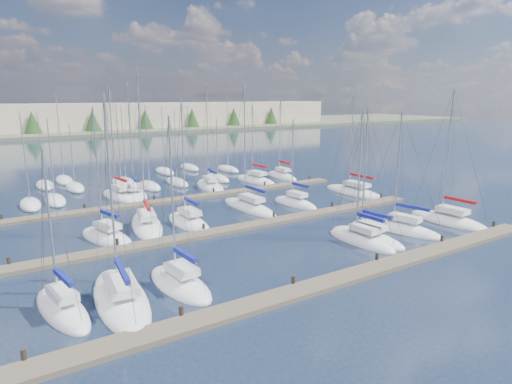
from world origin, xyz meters
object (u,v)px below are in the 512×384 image
sailboat_h (106,237)px  sailboat_e (367,237)px  sailboat_k (249,207)px  sailboat_l (295,203)px  sailboat_o (135,195)px  sailboat_a (62,309)px  sailboat_g (448,220)px  sailboat_m (354,192)px  sailboat_i (147,225)px  sailboat_r (282,176)px  sailboat_b (121,298)px  sailboat_c (180,284)px  sailboat_p (210,186)px  sailboat_d (361,240)px  sailboat_f (400,229)px  sailboat_j (188,222)px  sailboat_n (119,196)px  sailboat_q (255,180)px

sailboat_h → sailboat_e: (19.81, -12.56, 0.00)m
sailboat_k → sailboat_l: sailboat_k is taller
sailboat_o → sailboat_a: sailboat_o is taller
sailboat_o → sailboat_l: sailboat_o is taller
sailboat_g → sailboat_m: bearing=81.6°
sailboat_i → sailboat_r: bearing=40.0°
sailboat_m → sailboat_b: (-34.23, -14.31, -0.00)m
sailboat_c → sailboat_a: (-7.31, 0.39, 0.00)m
sailboat_g → sailboat_p: bearing=111.6°
sailboat_p → sailboat_o: (-10.65, 0.03, 0.01)m
sailboat_k → sailboat_r: (14.29, 13.69, 0.01)m
sailboat_m → sailboat_r: 14.43m
sailboat_c → sailboat_d: (16.87, -0.14, 0.01)m
sailboat_h → sailboat_c: sailboat_h is taller
sailboat_o → sailboat_d: (11.68, -27.96, -0.00)m
sailboat_p → sailboat_f: 28.28m
sailboat_j → sailboat_b: size_ratio=0.98×
sailboat_p → sailboat_o: 10.65m
sailboat_o → sailboat_k: size_ratio=1.01×
sailboat_p → sailboat_l: 14.78m
sailboat_c → sailboat_j: bearing=59.1°
sailboat_f → sailboat_c: (-22.57, -0.32, 0.00)m
sailboat_g → sailboat_o: bearing=126.8°
sailboat_c → sailboat_g: (29.00, -0.34, 0.00)m
sailboat_e → sailboat_l: sailboat_e is taller
sailboat_k → sailboat_n: sailboat_k is taller
sailboat_c → sailboat_m: (30.27, 14.28, -0.01)m
sailboat_g → sailboat_n: bearing=128.5°
sailboat_h → sailboat_i: size_ratio=0.78×
sailboat_m → sailboat_p: bearing=135.7°
sailboat_m → sailboat_b: sailboat_m is taller
sailboat_e → sailboat_m: bearing=41.7°
sailboat_k → sailboat_i: size_ratio=0.93×
sailboat_h → sailboat_i: sailboat_i is taller
sailboat_d → sailboat_m: bearing=44.2°
sailboat_c → sailboat_q: (23.55, 28.10, -0.01)m
sailboat_p → sailboat_g: 31.05m
sailboat_q → sailboat_d: sailboat_q is taller
sailboat_i → sailboat_a: 17.02m
sailboat_o → sailboat_c: bearing=-90.2°
sailboat_j → sailboat_k: 8.40m
sailboat_f → sailboat_n: (-19.29, 28.02, 0.02)m
sailboat_k → sailboat_c: 20.81m
sailboat_h → sailboat_l: 21.95m
sailboat_i → sailboat_n: bearing=97.9°
sailboat_o → sailboat_b: (-9.17, -27.85, -0.02)m
sailboat_q → sailboat_l: bearing=-110.1°
sailboat_c → sailboat_l: 24.25m
sailboat_l → sailboat_h: bearing=175.8°
sailboat_k → sailboat_c: size_ratio=1.22×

